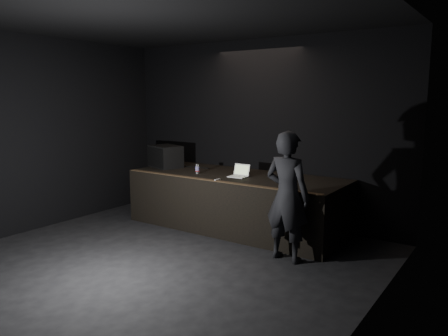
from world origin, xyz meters
The scene contains 11 objects.
ground centered at (0.00, 0.00, 0.00)m, with size 7.00×7.00×0.00m, color black.
room_walls centered at (0.00, 0.00, 2.02)m, with size 6.10×7.10×3.52m.
stage_riser centered at (0.00, 2.73, 0.50)m, with size 4.00×1.50×1.00m, color black.
riser_lip centered at (0.00, 2.02, 1.01)m, with size 3.92×0.10×0.01m, color brown.
stage_monitor centered at (-1.67, 2.66, 1.22)m, with size 0.77×0.66×0.44m.
cable centered at (-1.24, 2.94, 1.01)m, with size 0.02×0.02×0.86m, color black.
laptop centered at (0.15, 2.60, 1.06)m, with size 0.32×0.29×0.22m.
beer_can centered at (-0.67, 2.42, 1.09)m, with size 0.08×0.08×0.18m.
plastic_cup centered at (0.03, 2.96, 1.05)m, with size 0.08×0.08×0.11m, color white.
wii_remote centered at (0.04, 2.08, 1.01)m, with size 0.03×0.13×0.03m, color silver.
person centered at (1.50, 1.78, 0.97)m, with size 0.71×0.46×1.94m, color black.
Camera 1 is at (4.27, -3.89, 2.40)m, focal length 35.00 mm.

